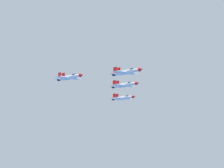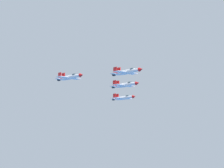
# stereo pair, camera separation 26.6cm
# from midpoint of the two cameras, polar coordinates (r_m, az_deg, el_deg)

# --- Properties ---
(jet_lead) EXTENTS (15.27, 9.40, 3.21)m
(jet_lead) POSITION_cam_midpoint_polar(r_m,az_deg,el_deg) (156.95, 1.82, 1.54)
(jet_lead) COLOR white
(jet_left_wingman) EXTENTS (15.34, 9.46, 3.22)m
(jet_left_wingman) POSITION_cam_midpoint_polar(r_m,az_deg,el_deg) (176.75, 1.58, -0.11)
(jet_left_wingman) COLOR white
(jet_right_wingman) EXTENTS (14.81, 9.15, 3.11)m
(jet_right_wingman) POSITION_cam_midpoint_polar(r_m,az_deg,el_deg) (160.48, -5.40, 0.86)
(jet_right_wingman) COLOR white
(jet_left_outer) EXTENTS (14.80, 9.12, 3.11)m
(jet_left_outer) POSITION_cam_midpoint_polar(r_m,az_deg,el_deg) (196.55, 1.39, -1.75)
(jet_left_outer) COLOR white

